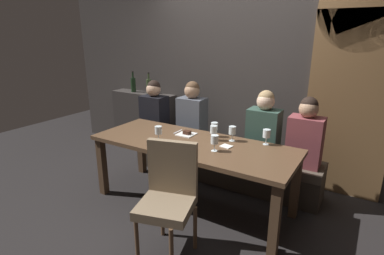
{
  "coord_description": "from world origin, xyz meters",
  "views": [
    {
      "loc": [
        1.59,
        -2.58,
        1.85
      ],
      "look_at": [
        -0.11,
        0.18,
        0.84
      ],
      "focal_mm": 28.37,
      "sensor_mm": 36.0,
      "label": 1
    }
  ],
  "objects_px": {
    "wine_glass_far_left": "(232,131)",
    "wine_glass_end_left": "(214,127)",
    "wine_glass_near_right": "(158,131)",
    "diner_redhead": "(154,109)",
    "wine_bottle_pale_label": "(149,86)",
    "dining_table": "(192,150)",
    "diner_near_end": "(306,134)",
    "fork_on_table": "(178,132)",
    "dessert_plate": "(187,134)",
    "diner_bearded": "(192,113)",
    "diner_far_end": "(264,126)",
    "wine_glass_near_left": "(214,130)",
    "banquette_bench": "(220,163)",
    "wine_bottle_dark_red": "(133,84)",
    "wine_glass_center_front": "(215,140)",
    "chair_near_side": "(169,192)",
    "wine_glass_far_right": "(267,134)"
  },
  "relations": [
    {
      "from": "diner_bearded",
      "to": "wine_glass_center_front",
      "type": "distance_m",
      "value": 1.13
    },
    {
      "from": "dining_table",
      "to": "wine_glass_near_right",
      "type": "xyz_separation_m",
      "value": [
        -0.33,
        -0.15,
        0.2
      ]
    },
    {
      "from": "wine_glass_center_front",
      "to": "wine_glass_near_right",
      "type": "height_order",
      "value": "same"
    },
    {
      "from": "wine_glass_far_left",
      "to": "fork_on_table",
      "type": "height_order",
      "value": "wine_glass_far_left"
    },
    {
      "from": "wine_glass_near_right",
      "to": "wine_glass_near_left",
      "type": "distance_m",
      "value": 0.59
    },
    {
      "from": "wine_bottle_dark_red",
      "to": "wine_glass_end_left",
      "type": "relative_size",
      "value": 1.99
    },
    {
      "from": "wine_glass_end_left",
      "to": "dining_table",
      "type": "bearing_deg",
      "value": -111.24
    },
    {
      "from": "dining_table",
      "to": "wine_glass_center_front",
      "type": "relative_size",
      "value": 13.41
    },
    {
      "from": "diner_far_end",
      "to": "wine_glass_far_right",
      "type": "height_order",
      "value": "diner_far_end"
    },
    {
      "from": "dining_table",
      "to": "diner_redhead",
      "type": "relative_size",
      "value": 2.82
    },
    {
      "from": "wine_bottle_dark_red",
      "to": "wine_glass_far_left",
      "type": "relative_size",
      "value": 1.99
    },
    {
      "from": "wine_glass_center_front",
      "to": "diner_redhead",
      "type": "bearing_deg",
      "value": 150.36
    },
    {
      "from": "wine_glass_center_front",
      "to": "fork_on_table",
      "type": "bearing_deg",
      "value": 154.32
    },
    {
      "from": "banquette_bench",
      "to": "wine_bottle_pale_label",
      "type": "xyz_separation_m",
      "value": [
        -1.43,
        0.34,
        0.84
      ]
    },
    {
      "from": "banquette_bench",
      "to": "wine_glass_near_right",
      "type": "relative_size",
      "value": 15.24
    },
    {
      "from": "chair_near_side",
      "to": "wine_glass_near_right",
      "type": "bearing_deg",
      "value": 133.38
    },
    {
      "from": "dining_table",
      "to": "diner_bearded",
      "type": "xyz_separation_m",
      "value": [
        -0.45,
        0.73,
        0.18
      ]
    },
    {
      "from": "diner_far_end",
      "to": "wine_bottle_dark_red",
      "type": "height_order",
      "value": "wine_bottle_dark_red"
    },
    {
      "from": "wine_bottle_pale_label",
      "to": "wine_glass_near_right",
      "type": "height_order",
      "value": "wine_bottle_pale_label"
    },
    {
      "from": "wine_glass_center_front",
      "to": "wine_glass_far_left",
      "type": "distance_m",
      "value": 0.36
    },
    {
      "from": "wine_bottle_pale_label",
      "to": "wine_glass_end_left",
      "type": "bearing_deg",
      "value": -25.99
    },
    {
      "from": "diner_redhead",
      "to": "dining_table",
      "type": "bearing_deg",
      "value": -32.95
    },
    {
      "from": "banquette_bench",
      "to": "wine_bottle_dark_red",
      "type": "distance_m",
      "value": 1.95
    },
    {
      "from": "diner_far_end",
      "to": "diner_near_end",
      "type": "distance_m",
      "value": 0.46
    },
    {
      "from": "fork_on_table",
      "to": "wine_glass_near_left",
      "type": "bearing_deg",
      "value": -4.35
    },
    {
      "from": "diner_redhead",
      "to": "wine_glass_near_right",
      "type": "xyz_separation_m",
      "value": [
        0.72,
        -0.83,
        0.04
      ]
    },
    {
      "from": "diner_redhead",
      "to": "fork_on_table",
      "type": "relative_size",
      "value": 4.59
    },
    {
      "from": "wine_glass_far_left",
      "to": "wine_glass_end_left",
      "type": "xyz_separation_m",
      "value": [
        -0.23,
        0.03,
        0.0
      ]
    },
    {
      "from": "diner_far_end",
      "to": "wine_glass_center_front",
      "type": "height_order",
      "value": "diner_far_end"
    },
    {
      "from": "fork_on_table",
      "to": "dessert_plate",
      "type": "bearing_deg",
      "value": -13.52
    },
    {
      "from": "wine_bottle_dark_red",
      "to": "wine_glass_far_right",
      "type": "relative_size",
      "value": 1.99
    },
    {
      "from": "wine_glass_near_right",
      "to": "wine_glass_far_left",
      "type": "relative_size",
      "value": 1.0
    },
    {
      "from": "wine_glass_far_left",
      "to": "wine_glass_near_right",
      "type": "bearing_deg",
      "value": -148.62
    },
    {
      "from": "chair_near_side",
      "to": "wine_glass_far_right",
      "type": "bearing_deg",
      "value": 65.94
    },
    {
      "from": "fork_on_table",
      "to": "wine_glass_far_right",
      "type": "bearing_deg",
      "value": 7.41
    },
    {
      "from": "dining_table",
      "to": "diner_bearded",
      "type": "distance_m",
      "value": 0.88
    },
    {
      "from": "diner_near_end",
      "to": "wine_glass_end_left",
      "type": "bearing_deg",
      "value": -155.39
    },
    {
      "from": "diner_redhead",
      "to": "wine_glass_center_front",
      "type": "height_order",
      "value": "diner_redhead"
    },
    {
      "from": "chair_near_side",
      "to": "diner_bearded",
      "type": "distance_m",
      "value": 1.62
    },
    {
      "from": "banquette_bench",
      "to": "wine_glass_near_left",
      "type": "height_order",
      "value": "wine_glass_near_left"
    },
    {
      "from": "diner_redhead",
      "to": "wine_bottle_dark_red",
      "type": "xyz_separation_m",
      "value": [
        -0.68,
        0.34,
        0.25
      ]
    },
    {
      "from": "diner_redhead",
      "to": "wine_bottle_pale_label",
      "type": "bearing_deg",
      "value": 136.49
    },
    {
      "from": "dining_table",
      "to": "wine_glass_center_front",
      "type": "distance_m",
      "value": 0.39
    },
    {
      "from": "diner_bearded",
      "to": "diner_far_end",
      "type": "bearing_deg",
      "value": -2.24
    },
    {
      "from": "wine_glass_near_left",
      "to": "fork_on_table",
      "type": "height_order",
      "value": "wine_glass_near_left"
    },
    {
      "from": "wine_glass_center_front",
      "to": "wine_glass_near_left",
      "type": "relative_size",
      "value": 1.0
    },
    {
      "from": "diner_redhead",
      "to": "wine_glass_end_left",
      "type": "bearing_deg",
      "value": -18.61
    },
    {
      "from": "diner_redhead",
      "to": "wine_glass_near_left",
      "type": "xyz_separation_m",
      "value": [
        1.21,
        -0.5,
        0.04
      ]
    },
    {
      "from": "dining_table",
      "to": "diner_near_end",
      "type": "distance_m",
      "value": 1.24
    },
    {
      "from": "diner_bearded",
      "to": "wine_glass_near_right",
      "type": "xyz_separation_m",
      "value": [
        0.12,
        -0.88,
        0.02
      ]
    }
  ]
}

